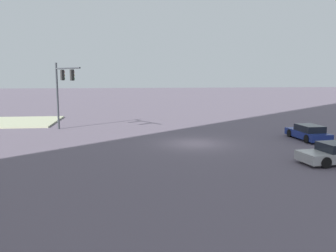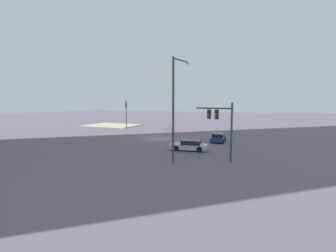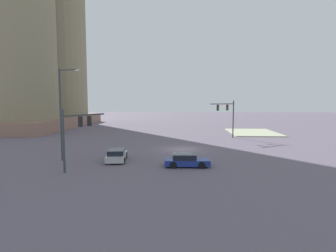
{
  "view_description": "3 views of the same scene",
  "coord_description": "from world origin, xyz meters",
  "px_view_note": "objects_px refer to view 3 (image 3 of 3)",
  "views": [
    {
      "loc": [
        5.02,
        25.27,
        5.09
      ],
      "look_at": [
        2.31,
        2.3,
        1.7
      ],
      "focal_mm": 37.21,
      "sensor_mm": 36.0,
      "label": 1
    },
    {
      "loc": [
        -14.01,
        30.28,
        5.34
      ],
      "look_at": [
        -1.18,
        -1.07,
        1.85
      ],
      "focal_mm": 22.85,
      "sensor_mm": 36.0,
      "label": 2
    },
    {
      "loc": [
        -34.79,
        -0.1,
        6.23
      ],
      "look_at": [
        -1.32,
        1.72,
        3.12
      ],
      "focal_mm": 29.34,
      "sensor_mm": 36.0,
      "label": 3
    }
  ],
  "objects_px": {
    "streetlamp_curved_arm": "(63,109)",
    "sedan_car_approaching": "(117,155)",
    "traffic_signal_opposite_side": "(227,112)",
    "sedan_car_waiting_far": "(186,161)",
    "traffic_signal_near_corner": "(76,128)"
  },
  "relations": [
    {
      "from": "traffic_signal_near_corner",
      "to": "sedan_car_approaching",
      "type": "relative_size",
      "value": 1.24
    },
    {
      "from": "streetlamp_curved_arm",
      "to": "sedan_car_waiting_far",
      "type": "relative_size",
      "value": 2.2
    },
    {
      "from": "streetlamp_curved_arm",
      "to": "sedan_car_waiting_far",
      "type": "bearing_deg",
      "value": 8.51
    },
    {
      "from": "sedan_car_approaching",
      "to": "sedan_car_waiting_far",
      "type": "distance_m",
      "value": 7.51
    },
    {
      "from": "traffic_signal_near_corner",
      "to": "sedan_car_approaching",
      "type": "distance_m",
      "value": 5.66
    },
    {
      "from": "traffic_signal_near_corner",
      "to": "streetlamp_curved_arm",
      "type": "height_order",
      "value": "streetlamp_curved_arm"
    },
    {
      "from": "traffic_signal_opposite_side",
      "to": "sedan_car_waiting_far",
      "type": "xyz_separation_m",
      "value": [
        -20.02,
        6.98,
        -3.75
      ]
    },
    {
      "from": "streetlamp_curved_arm",
      "to": "sedan_car_waiting_far",
      "type": "distance_m",
      "value": 13.69
    },
    {
      "from": "traffic_signal_opposite_side",
      "to": "sedan_car_waiting_far",
      "type": "relative_size",
      "value": 1.45
    },
    {
      "from": "streetlamp_curved_arm",
      "to": "sedan_car_approaching",
      "type": "bearing_deg",
      "value": 19.46
    },
    {
      "from": "sedan_car_waiting_far",
      "to": "streetlamp_curved_arm",
      "type": "bearing_deg",
      "value": 169.1
    },
    {
      "from": "streetlamp_curved_arm",
      "to": "sedan_car_waiting_far",
      "type": "xyz_separation_m",
      "value": [
        -1.93,
        -12.66,
        -4.84
      ]
    },
    {
      "from": "traffic_signal_opposite_side",
      "to": "sedan_car_approaching",
      "type": "height_order",
      "value": "traffic_signal_opposite_side"
    },
    {
      "from": "traffic_signal_opposite_side",
      "to": "sedan_car_waiting_far",
      "type": "bearing_deg",
      "value": 37.53
    },
    {
      "from": "traffic_signal_near_corner",
      "to": "sedan_car_waiting_far",
      "type": "relative_size",
      "value": 1.27
    }
  ]
}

